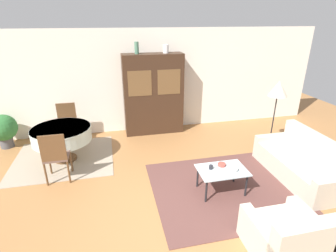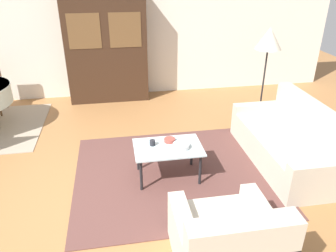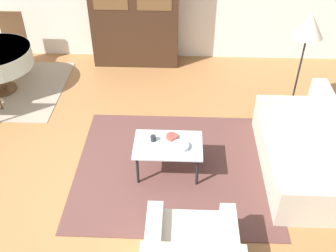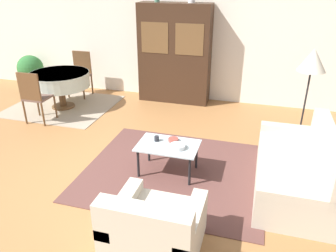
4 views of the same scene
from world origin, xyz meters
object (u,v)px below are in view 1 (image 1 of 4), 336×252
floor_lamp (278,91)px  vase_tall (137,48)px  cup (211,167)px  armchair (288,239)px  display_cabinet (153,95)px  dining_table (62,134)px  bowl_small (222,165)px  vase_short (166,49)px  coffee_table (222,172)px  dining_chair_near (55,154)px  potted_plant (3,129)px  dining_chair_far (67,122)px  couch (303,164)px  bowl (232,169)px

floor_lamp → vase_tall: bearing=152.0°
cup → armchair: bearing=-73.0°
display_cabinet → dining_table: size_ratio=1.70×
bowl_small → vase_tall: vase_tall is taller
display_cabinet → vase_short: bearing=0.2°
vase_short → vase_tall: bearing=180.0°
armchair → coffee_table: bearing=100.9°
dining_chair_near → potted_plant: 2.33m
bowl_small → floor_lamp: bearing=34.7°
potted_plant → display_cabinet: bearing=2.4°
dining_chair_far → vase_tall: (1.81, 0.27, 1.67)m
couch → dining_table: bearing=69.6°
floor_lamp → vase_tall: size_ratio=5.70×
floor_lamp → dining_chair_near: bearing=-175.4°
potted_plant → bowl_small: bearing=-31.2°
display_cabinet → floor_lamp: (2.57, -1.57, 0.36)m
bowl_small → vase_short: vase_short is taller
floor_lamp → bowl_small: 2.40m
dining_chair_far → bowl: size_ratio=4.86×
vase_tall → armchair: bearing=-72.7°
dining_chair_far → floor_lamp: 5.01m
dining_table → bowl_small: dining_table is taller
potted_plant → cup: bearing=-33.1°
couch → coffee_table: 1.77m
dining_chair_near → cup: dining_chair_near is taller
dining_table → vase_short: 3.20m
display_cabinet → cup: 2.99m
potted_plant → vase_short: bearing=2.2°
dining_chair_near → potted_plant: (-1.47, 1.80, -0.10)m
armchair → dining_chair_near: 4.05m
floor_lamp → bowl_small: (-1.82, -1.26, -0.93)m
couch → potted_plant: bearing=66.3°
floor_lamp → cup: 2.60m
dining_table → dining_chair_near: bearing=-90.0°
bowl_small → armchair: bearing=-81.5°
couch → armchair: couch is taller
vase_short → potted_plant: 4.36m
dining_chair_near → dining_chair_far: (0.00, 1.69, 0.00)m
bowl → bowl_small: 0.22m
display_cabinet → dining_chair_far: bearing=-172.9°
dining_chair_near → armchair: bearing=-37.9°
cup → bowl: bearing=-20.2°
vase_short → coffee_table: bearing=-82.9°
vase_tall → potted_plant: vase_tall is taller
coffee_table → dining_chair_far: (-2.91, 2.69, 0.17)m
bowl_small → potted_plant: bearing=148.8°
bowl_small → potted_plant: size_ratio=0.18×
armchair → bowl: 1.45m
display_cabinet → bowl_small: display_cabinet is taller
cup → vase_short: 3.36m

